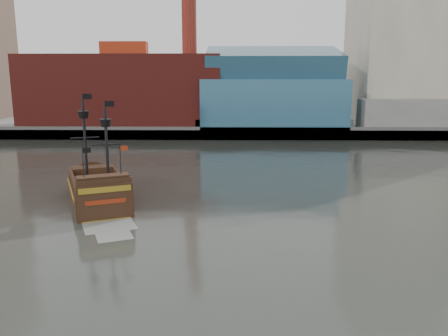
{
  "coord_description": "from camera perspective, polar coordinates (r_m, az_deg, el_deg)",
  "views": [
    {
      "loc": [
        1.39,
        -25.07,
        11.53
      ],
      "look_at": [
        0.7,
        12.94,
        4.0
      ],
      "focal_mm": 35.0,
      "sensor_mm": 36.0,
      "label": 1
    }
  ],
  "objects": [
    {
      "name": "pirate_ship",
      "position": [
        43.7,
        -16.12,
        -3.17
      ],
      "size": [
        10.0,
        15.46,
        11.18
      ],
      "rotation": [
        0.0,
        0.0,
        0.41
      ],
      "color": "black",
      "rests_on": "ground"
    },
    {
      "name": "skyline",
      "position": [
        110.47,
        3.16,
        17.96
      ],
      "size": [
        149.0,
        45.0,
        62.0
      ],
      "color": "brown",
      "rests_on": "promenade_far"
    },
    {
      "name": "ground",
      "position": [
        27.62,
        -2.0,
        -13.47
      ],
      "size": [
        400.0,
        400.0,
        0.0
      ],
      "primitive_type": "plane",
      "color": "#242622",
      "rests_on": "ground"
    },
    {
      "name": "promenade_far",
      "position": [
        117.55,
        0.36,
        6.06
      ],
      "size": [
        220.0,
        60.0,
        2.0
      ],
      "primitive_type": "cube",
      "color": "slate",
      "rests_on": "ground"
    },
    {
      "name": "seawall",
      "position": [
        88.17,
        0.13,
        4.54
      ],
      "size": [
        220.0,
        1.0,
        2.6
      ],
      "primitive_type": "cube",
      "color": "#4C4C49",
      "rests_on": "ground"
    }
  ]
}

